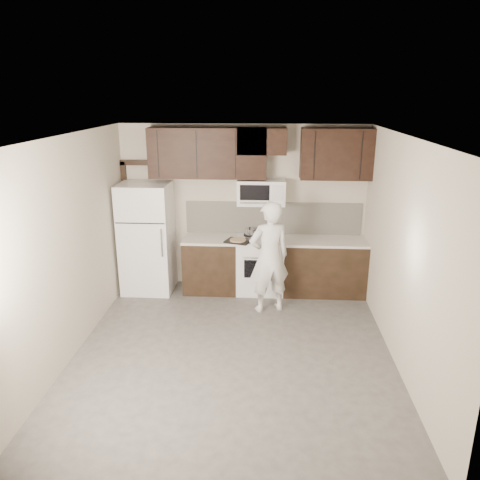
# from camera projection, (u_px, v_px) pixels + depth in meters

# --- Properties ---
(floor) EXTENTS (4.50, 4.50, 0.00)m
(floor) POSITION_uv_depth(u_px,v_px,m) (233.00, 351.00, 6.00)
(floor) COLOR #4B4947
(floor) RESTS_ON ground
(back_wall) EXTENTS (4.00, 0.00, 4.00)m
(back_wall) POSITION_uv_depth(u_px,v_px,m) (243.00, 207.00, 7.73)
(back_wall) COLOR beige
(back_wall) RESTS_ON ground
(ceiling) EXTENTS (4.50, 4.50, 0.00)m
(ceiling) POSITION_uv_depth(u_px,v_px,m) (232.00, 137.00, 5.18)
(ceiling) COLOR white
(ceiling) RESTS_ON back_wall
(counter_run) EXTENTS (2.95, 0.64, 0.91)m
(counter_run) POSITION_uv_depth(u_px,v_px,m) (279.00, 265.00, 7.67)
(counter_run) COLOR black
(counter_run) RESTS_ON floor
(stove) EXTENTS (0.76, 0.66, 0.94)m
(stove) POSITION_uv_depth(u_px,v_px,m) (260.00, 265.00, 7.69)
(stove) COLOR white
(stove) RESTS_ON floor
(backsplash) EXTENTS (2.90, 0.02, 0.54)m
(backsplash) POSITION_uv_depth(u_px,v_px,m) (273.00, 218.00, 7.74)
(backsplash) COLOR beige
(backsplash) RESTS_ON counter_run
(upper_cabinets) EXTENTS (3.48, 0.35, 0.78)m
(upper_cabinets) POSITION_uv_depth(u_px,v_px,m) (256.00, 152.00, 7.27)
(upper_cabinets) COLOR black
(upper_cabinets) RESTS_ON back_wall
(microwave) EXTENTS (0.76, 0.42, 0.40)m
(microwave) POSITION_uv_depth(u_px,v_px,m) (261.00, 192.00, 7.44)
(microwave) COLOR white
(microwave) RESTS_ON upper_cabinets
(refrigerator) EXTENTS (0.80, 0.76, 1.80)m
(refrigerator) POSITION_uv_depth(u_px,v_px,m) (147.00, 238.00, 7.62)
(refrigerator) COLOR white
(refrigerator) RESTS_ON floor
(door_trim) EXTENTS (0.50, 0.08, 2.12)m
(door_trim) POSITION_uv_depth(u_px,v_px,m) (129.00, 212.00, 7.84)
(door_trim) COLOR black
(door_trim) RESTS_ON floor
(saucepan) EXTENTS (0.27, 0.16, 0.15)m
(saucepan) POSITION_uv_depth(u_px,v_px,m) (250.00, 232.00, 7.69)
(saucepan) COLOR silver
(saucepan) RESTS_ON stove
(baking_tray) EXTENTS (0.46, 0.40, 0.02)m
(baking_tray) POSITION_uv_depth(u_px,v_px,m) (238.00, 241.00, 7.39)
(baking_tray) COLOR black
(baking_tray) RESTS_ON counter_run
(pizza) EXTENTS (0.33, 0.33, 0.02)m
(pizza) POSITION_uv_depth(u_px,v_px,m) (238.00, 240.00, 7.39)
(pizza) COLOR beige
(pizza) RESTS_ON baking_tray
(person) EXTENTS (0.72, 0.60, 1.70)m
(person) POSITION_uv_depth(u_px,v_px,m) (269.00, 257.00, 6.88)
(person) COLOR white
(person) RESTS_ON floor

